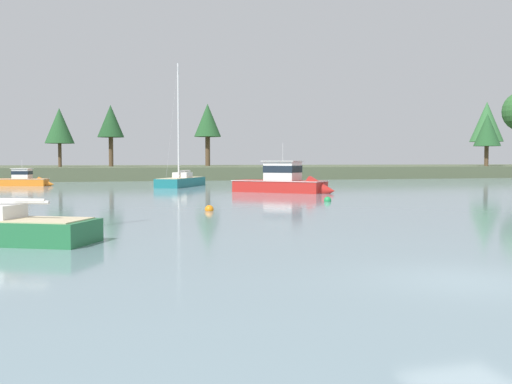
# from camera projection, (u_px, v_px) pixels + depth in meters

# --- Properties ---
(ground_plane) EXTENTS (453.23, 453.23, 0.00)m
(ground_plane) POSITION_uv_depth(u_px,v_px,m) (467.00, 280.00, 13.83)
(ground_plane) COLOR gray
(far_shore_bank) EXTENTS (203.95, 45.76, 1.80)m
(far_shore_bank) POSITION_uv_depth(u_px,v_px,m) (144.00, 171.00, 102.04)
(far_shore_bank) COLOR #4C563D
(far_shore_bank) RESTS_ON ground
(cruiser_orange) EXTENTS (6.92, 3.48, 3.40)m
(cruiser_orange) POSITION_uv_depth(u_px,v_px,m) (25.00, 182.00, 65.11)
(cruiser_orange) COLOR orange
(cruiser_orange) RESTS_ON ground
(cruiser_red) EXTENTS (8.49, 8.10, 5.25)m
(cruiser_red) POSITION_uv_depth(u_px,v_px,m) (289.00, 185.00, 51.68)
(cruiser_red) COLOR #B2231E
(cruiser_red) RESTS_ON ground
(sailboat_teal) EXTENTS (6.44, 9.20, 13.43)m
(sailboat_teal) POSITION_uv_depth(u_px,v_px,m) (181.00, 184.00, 63.54)
(sailboat_teal) COLOR #196B70
(sailboat_teal) RESTS_ON ground
(mooring_buoy_orange) EXTENTS (0.48, 0.48, 0.53)m
(mooring_buoy_orange) POSITION_uv_depth(u_px,v_px,m) (209.00, 209.00, 32.76)
(mooring_buoy_orange) COLOR orange
(mooring_buoy_orange) RESTS_ON ground
(mooring_buoy_green) EXTENTS (0.49, 0.49, 0.54)m
(mooring_buoy_green) POSITION_uv_depth(u_px,v_px,m) (328.00, 200.00, 40.35)
(mooring_buoy_green) COLOR #1E8C47
(mooring_buoy_green) RESTS_ON ground
(mooring_buoy_white) EXTENTS (0.43, 0.43, 0.48)m
(mooring_buoy_white) POSITION_uv_depth(u_px,v_px,m) (278.00, 184.00, 67.68)
(mooring_buoy_white) COLOR white
(mooring_buoy_white) RESTS_ON ground
(shore_tree_right_mid) EXTENTS (6.12, 6.12, 11.96)m
(shore_tree_right_mid) POSITION_uv_depth(u_px,v_px,m) (487.00, 122.00, 112.74)
(shore_tree_right_mid) COLOR brown
(shore_tree_right_mid) RESTS_ON far_shore_bank
(shore_tree_center) EXTENTS (4.35, 4.35, 8.64)m
(shore_tree_center) POSITION_uv_depth(u_px,v_px,m) (487.00, 130.00, 98.81)
(shore_tree_center) COLOR brown
(shore_tree_center) RESTS_ON far_shore_bank
(shore_tree_inland_c) EXTENTS (4.21, 4.21, 8.59)m
(shore_tree_inland_c) POSITION_uv_depth(u_px,v_px,m) (59.00, 126.00, 87.45)
(shore_tree_inland_c) COLOR brown
(shore_tree_inland_c) RESTS_ON far_shore_bank
(shore_tree_inland_b) EXTENTS (4.16, 4.16, 9.72)m
(shore_tree_inland_b) POSITION_uv_depth(u_px,v_px,m) (111.00, 122.00, 94.85)
(shore_tree_inland_b) COLOR brown
(shore_tree_inland_b) RESTS_ON far_shore_bank
(shore_tree_center_right) EXTENTS (4.62, 4.62, 10.69)m
(shore_tree_center_right) POSITION_uv_depth(u_px,v_px,m) (208.00, 121.00, 103.22)
(shore_tree_center_right) COLOR brown
(shore_tree_center_right) RESTS_ON far_shore_bank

